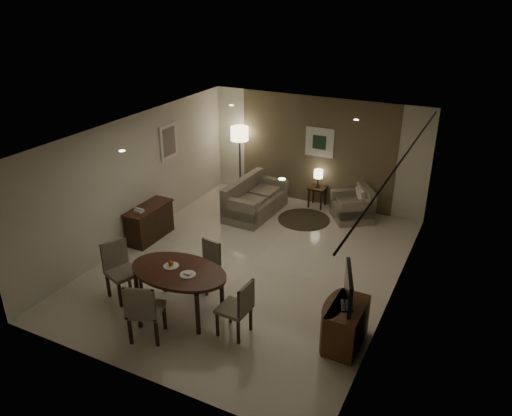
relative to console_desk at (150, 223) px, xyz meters
The scene contains 31 objects.
room_shell 2.70m from the console_desk, ahead, with size 5.50×7.00×2.70m.
taupe_accent 4.39m from the console_desk, 54.45° to the left, with size 3.96×0.03×2.70m, color brown.
curtain_wall 5.26m from the console_desk, ahead, with size 0.08×6.70×2.58m, color beige, non-canonical shape.
curtain_rod 5.64m from the console_desk, ahead, with size 0.03×0.03×6.80m, color black.
art_back_frame 4.49m from the console_desk, 53.18° to the left, with size 0.72×0.03×0.72m, color silver.
art_back_canvas 4.48m from the console_desk, 53.06° to the left, with size 0.34×0.01×0.34m, color #1B321E.
art_left_frame 1.92m from the console_desk, 100.85° to the left, with size 0.03×0.60×0.80m, color silver.
art_left_canvas 1.91m from the console_desk, 100.16° to the left, with size 0.01×0.46×0.64m, color gray.
downlight_nl 3.12m from the console_desk, 58.80° to the right, with size 0.10×0.10×0.01m, color white.
downlight_nr 4.87m from the console_desk, 24.83° to the right, with size 0.10×0.10×0.01m, color white.
downlight_fl 3.12m from the console_desk, 58.80° to the left, with size 0.10×0.10×0.01m, color white.
downlight_fr 4.87m from the console_desk, 24.83° to the left, with size 0.10×0.10×0.01m, color white.
console_desk is the anchor object (origin of this frame).
telephone 0.52m from the console_desk, 90.00° to the right, with size 0.20×0.14×0.09m, color white, non-canonical shape.
tv_cabinet 5.11m from the console_desk, 17.05° to the right, with size 0.48×0.90×0.70m, color brown, non-canonical shape.
flat_tv 5.14m from the console_desk, 17.12° to the right, with size 0.06×0.88×0.60m, color black, non-canonical shape.
dining_table 2.87m from the console_desk, 42.32° to the right, with size 1.73×1.08×0.81m, color #4A2117, non-canonical shape.
chair_near 3.40m from the console_desk, 53.15° to the right, with size 0.51×0.51×1.05m, color gray, non-canonical shape.
chair_far 2.40m from the console_desk, 28.14° to the right, with size 0.43×0.43×0.89m, color gray, non-canonical shape.
chair_left 2.26m from the console_desk, 63.86° to the right, with size 0.50×0.50×1.04m, color gray, non-canonical shape.
chair_right 3.81m from the console_desk, 32.30° to the right, with size 0.47×0.47×0.96m, color gray, non-canonical shape.
plate_a 2.74m from the console_desk, 44.11° to the right, with size 0.26×0.26×0.02m, color white.
plate_b 3.10m from the console_desk, 40.24° to the right, with size 0.26×0.26×0.02m, color white.
fruit_apple 2.75m from the console_desk, 44.11° to the right, with size 0.09×0.09×0.09m, color #BD4A15.
napkin 3.10m from the console_desk, 40.24° to the right, with size 0.12×0.08×0.03m, color white.
round_rug 3.60m from the console_desk, 41.61° to the left, with size 1.23×1.23×0.01m, color #3E3522.
sofa 2.64m from the console_desk, 55.67° to the left, with size 0.89×1.78×0.84m, color gray, non-canonical shape.
armchair 4.68m from the console_desk, 38.53° to the left, with size 0.88×0.83×0.78m, color gray, non-canonical shape.
side_table 4.21m from the console_desk, 50.51° to the left, with size 0.41×0.41×0.52m, color black, non-canonical shape.
table_lamp 4.23m from the console_desk, 50.54° to the left, with size 0.22×0.22×0.50m, color #FFEAC1, non-canonical shape.
floor_lamp 3.28m from the console_desk, 80.64° to the left, with size 0.45×0.45×1.80m, color #FFE5B7, non-canonical shape.
Camera 1 is at (3.93, -7.68, 5.15)m, focal length 35.00 mm.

